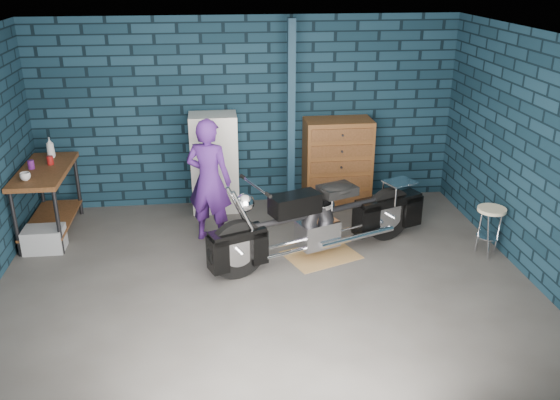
# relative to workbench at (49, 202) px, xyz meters

# --- Properties ---
(ground) EXTENTS (6.00, 6.00, 0.00)m
(ground) POSITION_rel_workbench_xyz_m (2.68, -1.65, -0.46)
(ground) COLOR #4E4C49
(ground) RESTS_ON ground
(room_walls) EXTENTS (6.02, 5.01, 2.71)m
(room_walls) POSITION_rel_workbench_xyz_m (2.68, -1.10, 1.45)
(room_walls) COLOR black
(room_walls) RESTS_ON ground
(support_post) EXTENTS (0.10, 0.10, 2.70)m
(support_post) POSITION_rel_workbench_xyz_m (3.23, 0.30, 0.90)
(support_post) COLOR #122838
(support_post) RESTS_ON ground
(workbench) EXTENTS (0.60, 1.40, 0.91)m
(workbench) POSITION_rel_workbench_xyz_m (0.00, 0.00, 0.00)
(workbench) COLOR brown
(workbench) RESTS_ON ground
(drip_mat) EXTENTS (1.02, 0.90, 0.01)m
(drip_mat) POSITION_rel_workbench_xyz_m (3.43, -1.05, -0.45)
(drip_mat) COLOR olive
(drip_mat) RESTS_ON ground
(motorcycle) EXTENTS (2.57, 1.54, 1.10)m
(motorcycle) POSITION_rel_workbench_xyz_m (3.43, -1.05, 0.10)
(motorcycle) COLOR black
(motorcycle) RESTS_ON ground
(person) EXTENTS (0.69, 0.58, 1.61)m
(person) POSITION_rel_workbench_xyz_m (2.10, -0.42, 0.35)
(person) COLOR #481F74
(person) RESTS_ON ground
(storage_bin) EXTENTS (0.48, 0.34, 0.30)m
(storage_bin) POSITION_rel_workbench_xyz_m (0.02, -0.50, -0.31)
(storage_bin) COLOR #92969A
(storage_bin) RESTS_ON ground
(locker) EXTENTS (0.66, 0.47, 1.41)m
(locker) POSITION_rel_workbench_xyz_m (2.17, 0.58, 0.25)
(locker) COLOR silver
(locker) RESTS_ON ground
(tool_chest) EXTENTS (0.96, 0.53, 1.28)m
(tool_chest) POSITION_rel_workbench_xyz_m (3.95, 0.58, 0.18)
(tool_chest) COLOR brown
(tool_chest) RESTS_ON ground
(shop_stool) EXTENTS (0.36, 0.36, 0.62)m
(shop_stool) POSITION_rel_workbench_xyz_m (5.46, -1.26, -0.14)
(shop_stool) COLOR beige
(shop_stool) RESTS_ON ground
(cup_a) EXTENTS (0.14, 0.14, 0.10)m
(cup_a) POSITION_rel_workbench_xyz_m (-0.11, -0.42, 0.50)
(cup_a) COLOR beige
(cup_a) RESTS_ON workbench
(mug_purple) EXTENTS (0.10, 0.10, 0.11)m
(mug_purple) POSITION_rel_workbench_xyz_m (-0.15, 0.02, 0.51)
(mug_purple) COLOR #5B1B6F
(mug_purple) RESTS_ON workbench
(mug_red) EXTENTS (0.09, 0.09, 0.11)m
(mug_red) POSITION_rel_workbench_xyz_m (0.05, 0.17, 0.51)
(mug_red) COLOR maroon
(mug_red) RESTS_ON workbench
(bottle) EXTENTS (0.13, 0.13, 0.28)m
(bottle) POSITION_rel_workbench_xyz_m (-0.00, 0.46, 0.60)
(bottle) COLOR #92969A
(bottle) RESTS_ON workbench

